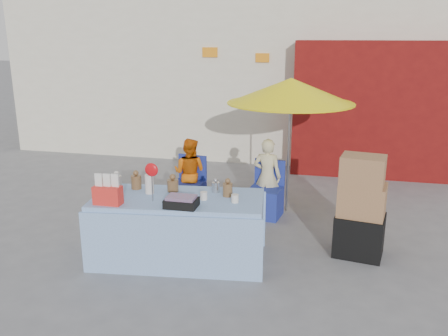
% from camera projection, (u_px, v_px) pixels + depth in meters
% --- Properties ---
extents(ground, '(80.00, 80.00, 0.00)m').
position_uv_depth(ground, '(212.00, 256.00, 5.99)').
color(ground, slate).
rests_on(ground, ground).
extents(backdrop, '(14.00, 8.00, 7.80)m').
position_uv_depth(backdrop, '(305.00, 18.00, 12.07)').
color(backdrop, silver).
rests_on(backdrop, ground).
extents(market_table, '(2.21, 1.23, 1.27)m').
position_uv_depth(market_table, '(178.00, 227.00, 5.83)').
color(market_table, '#9BC1F9').
rests_on(market_table, ground).
extents(chair_left, '(0.54, 0.53, 0.85)m').
position_uv_depth(chair_left, '(188.00, 194.00, 7.55)').
color(chair_left, navy).
rests_on(chair_left, ground).
extents(chair_right, '(0.54, 0.53, 0.85)m').
position_uv_depth(chair_right, '(265.00, 200.00, 7.27)').
color(chair_right, navy).
rests_on(chair_right, ground).
extents(vendor_orange, '(0.61, 0.50, 1.13)m').
position_uv_depth(vendor_orange, '(190.00, 173.00, 7.59)').
color(vendor_orange, '#D75F0B').
rests_on(vendor_orange, ground).
extents(vendor_beige, '(0.47, 0.34, 1.19)m').
position_uv_depth(vendor_beige, '(267.00, 176.00, 7.31)').
color(vendor_beige, beige).
rests_on(vendor_beige, ground).
extents(umbrella, '(1.90, 1.90, 2.09)m').
position_uv_depth(umbrella, '(291.00, 91.00, 7.03)').
color(umbrella, gray).
rests_on(umbrella, ground).
extents(box_stack, '(0.66, 0.57, 1.30)m').
position_uv_depth(box_stack, '(361.00, 210.00, 5.88)').
color(box_stack, black).
rests_on(box_stack, ground).
extents(tarp_bundle, '(0.66, 0.56, 0.27)m').
position_uv_depth(tarp_bundle, '(151.00, 256.00, 5.71)').
color(tarp_bundle, yellow).
rests_on(tarp_bundle, ground).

